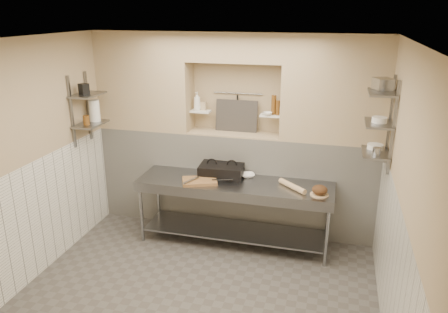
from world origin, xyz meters
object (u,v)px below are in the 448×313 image
(bottle_soap, at_px, (197,101))
(bowl_alcove, at_px, (267,114))
(bread_loaf, at_px, (320,190))
(jug_left, at_px, (94,111))
(cutting_board, at_px, (200,181))
(prep_table, at_px, (234,200))
(rolling_pin, at_px, (292,186))
(panini_press, at_px, (222,170))
(mixing_bowl, at_px, (248,175))

(bottle_soap, distance_m, bowl_alcove, 1.02)
(bread_loaf, bearing_deg, bowl_alcove, 140.04)
(jug_left, bearing_deg, cutting_board, -4.07)
(bottle_soap, height_order, bowl_alcove, bottle_soap)
(prep_table, relative_size, rolling_pin, 5.59)
(prep_table, bearing_deg, bowl_alcove, 57.64)
(prep_table, distance_m, jug_left, 2.27)
(rolling_pin, bearing_deg, bottle_soap, 158.12)
(prep_table, xyz_separation_m, bread_loaf, (1.11, -0.13, 0.33))
(prep_table, xyz_separation_m, bottle_soap, (-0.68, 0.56, 1.20))
(prep_table, height_order, bread_loaf, bread_loaf)
(panini_press, bearing_deg, mixing_bowl, 0.70)
(prep_table, distance_m, mixing_bowl, 0.39)
(bowl_alcove, bearing_deg, cutting_board, -140.65)
(rolling_pin, bearing_deg, jug_left, 179.80)
(panini_press, xyz_separation_m, mixing_bowl, (0.36, 0.03, -0.06))
(bottle_soap, bearing_deg, rolling_pin, -21.88)
(bread_loaf, bearing_deg, bottle_soap, 158.74)
(prep_table, height_order, bowl_alcove, bowl_alcove)
(mixing_bowl, distance_m, bread_loaf, 1.05)
(cutting_board, distance_m, rolling_pin, 1.21)
(bread_loaf, bearing_deg, rolling_pin, 161.41)
(rolling_pin, height_order, bowl_alcove, bowl_alcove)
(bowl_alcove, distance_m, jug_left, 2.36)
(prep_table, height_order, cutting_board, cutting_board)
(mixing_bowl, distance_m, rolling_pin, 0.68)
(panini_press, height_order, rolling_pin, panini_press)
(prep_table, xyz_separation_m, mixing_bowl, (0.13, 0.24, 0.28))
(bottle_soap, bearing_deg, bread_loaf, -21.26)
(bread_loaf, distance_m, bowl_alcove, 1.27)
(mixing_bowl, xyz_separation_m, rolling_pin, (0.63, -0.25, 0.01))
(bowl_alcove, bearing_deg, bread_loaf, -39.96)
(prep_table, bearing_deg, cutting_board, -165.47)
(panini_press, bearing_deg, jug_left, -176.46)
(panini_press, height_order, bowl_alcove, bowl_alcove)
(panini_press, height_order, bread_loaf, panini_press)
(cutting_board, height_order, bottle_soap, bottle_soap)
(cutting_board, bearing_deg, bowl_alcove, 39.35)
(mixing_bowl, bearing_deg, prep_table, -118.31)
(mixing_bowl, xyz_separation_m, bowl_alcove, (0.20, 0.28, 0.81))
(prep_table, distance_m, bowl_alcove, 1.25)
(prep_table, relative_size, bread_loaf, 13.65)
(cutting_board, distance_m, bottle_soap, 1.17)
(rolling_pin, relative_size, bottle_soap, 1.79)
(prep_table, bearing_deg, bread_loaf, -6.83)
(rolling_pin, xyz_separation_m, bottle_soap, (-1.45, 0.58, 0.91))
(panini_press, distance_m, cutting_board, 0.40)
(mixing_bowl, relative_size, jug_left, 0.66)
(prep_table, xyz_separation_m, panini_press, (-0.23, 0.21, 0.34))
(mixing_bowl, bearing_deg, jug_left, -173.35)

